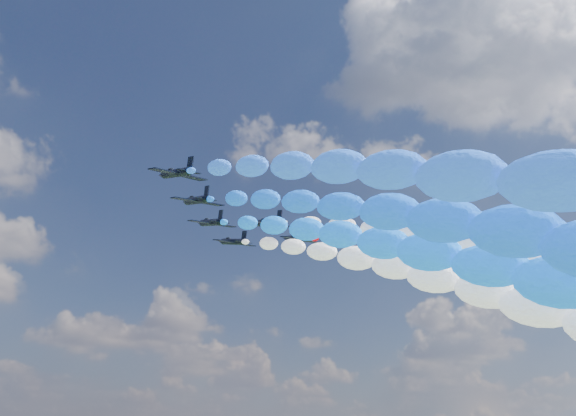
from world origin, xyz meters
TOP-DOWN VIEW (x-y plane):
  - jet_0 at (-27.34, -6.76)m, footprint 9.25×12.37m
  - trail_0 at (-27.34, -66.42)m, footprint 7.14×116.75m
  - jet_1 at (-18.76, 3.56)m, footprint 9.54×12.58m
  - trail_1 at (-18.76, -56.09)m, footprint 7.14×116.75m
  - jet_2 at (-10.35, 14.08)m, footprint 9.55×12.58m
  - trail_2 at (-10.35, -45.57)m, footprint 7.14×116.75m
  - jet_3 at (-1.47, 8.25)m, footprint 9.57×12.60m
  - trail_3 at (-1.47, -51.41)m, footprint 7.14×116.75m
  - jet_4 at (0.10, 24.03)m, footprint 9.05×12.23m
  - trail_4 at (0.10, -35.63)m, footprint 7.14×116.75m
  - jet_5 at (9.99, 14.45)m, footprint 9.03×12.22m
  - trail_5 at (9.99, -45.21)m, footprint 7.14×116.75m
  - jet_6 at (17.46, 4.63)m, footprint 8.89×12.12m
  - jet_7 at (26.61, -5.08)m, footprint 9.26×12.38m

SIDE VIEW (x-z plane):
  - trail_0 at x=-27.34m, z-range 59.07..106.09m
  - trail_1 at x=-18.76m, z-range 59.07..106.09m
  - trail_2 at x=-10.35m, z-range 59.07..106.09m
  - trail_3 at x=-1.47m, z-range 59.07..106.09m
  - trail_4 at x=0.10m, z-range 59.07..106.09m
  - trail_5 at x=9.99m, z-range 59.07..106.09m
  - jet_0 at x=-27.34m, z-range 101.06..106.14m
  - jet_1 at x=-18.76m, z-range 101.06..106.14m
  - jet_2 at x=-10.35m, z-range 101.06..106.14m
  - jet_3 at x=-1.47m, z-range 101.06..106.14m
  - jet_4 at x=0.10m, z-range 101.06..106.14m
  - jet_5 at x=9.99m, z-range 101.06..106.14m
  - jet_6 at x=17.46m, z-range 101.06..106.14m
  - jet_7 at x=26.61m, z-range 101.06..106.14m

